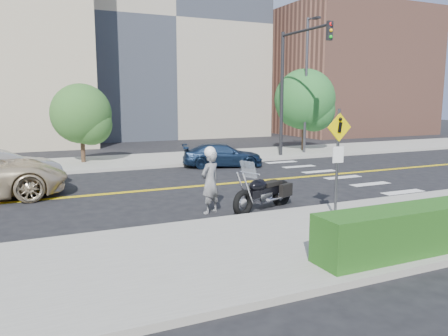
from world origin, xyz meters
TOP-DOWN VIEW (x-y plane):
  - ground_plane at (0.00, 0.00)m, footprint 120.00×120.00m
  - sidewalk_near at (0.00, -7.50)m, footprint 60.00×5.00m
  - sidewalk_far at (0.00, 7.50)m, footprint 60.00×5.00m
  - building_mid at (8.00, 26.00)m, footprint 18.00×14.00m
  - building_right at (26.00, 20.00)m, footprint 14.00×12.00m
  - lamp_post at (12.00, 6.50)m, footprint 0.16×0.16m
  - traffic_light at (10.00, 5.08)m, footprint 0.28×4.50m
  - pedestrian_sign at (4.20, -6.31)m, footprint 0.78×0.08m
  - motorcyclist at (1.35, -4.01)m, footprint 0.83×0.72m
  - motorcycle at (3.04, -4.29)m, footprint 2.74×1.72m
  - parked_car_blue at (5.44, 4.20)m, footprint 4.35×2.72m
  - tree_far_a at (-0.94, 7.75)m, footprint 3.08×3.08m
  - tree_far_b at (12.68, 7.57)m, footprint 3.84×3.84m

SIDE VIEW (x-z plane):
  - ground_plane at x=0.00m, z-range 0.00..0.00m
  - sidewalk_near at x=0.00m, z-range 0.00..0.15m
  - sidewalk_far at x=0.00m, z-range 0.00..0.15m
  - parked_car_blue at x=5.44m, z-range 0.00..1.18m
  - motorcycle at x=3.04m, z-range 0.00..1.60m
  - motorcyclist at x=1.35m, z-range 0.00..2.02m
  - pedestrian_sign at x=4.20m, z-range 0.46..3.46m
  - tree_far_a at x=-0.94m, z-range 0.56..4.76m
  - tree_far_b at x=12.68m, z-range 0.73..6.04m
  - lamp_post at x=12.00m, z-range 0.15..8.15m
  - traffic_light at x=10.00m, z-range 1.17..8.17m
  - building_right at x=26.00m, z-range 0.00..12.00m
  - building_mid at x=8.00m, z-range 0.00..20.00m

